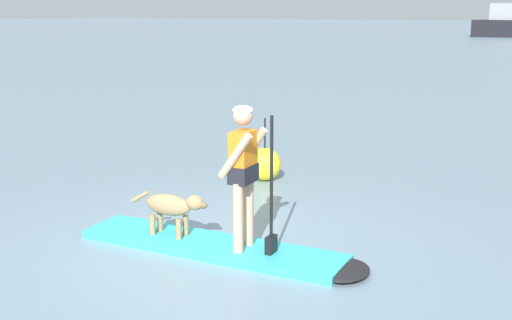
% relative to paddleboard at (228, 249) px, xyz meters
% --- Properties ---
extents(ground_plane, '(400.00, 400.00, 0.00)m').
position_rel_paddleboard_xyz_m(ground_plane, '(-0.23, -0.02, -0.05)').
color(ground_plane, slate).
extents(paddleboard, '(3.62, 1.08, 0.10)m').
position_rel_paddleboard_xyz_m(paddleboard, '(0.00, 0.00, 0.00)').
color(paddleboard, '#33B2BF').
rests_on(paddleboard, ground_plane).
extents(person_paddler, '(0.63, 0.51, 1.66)m').
position_rel_paddleboard_xyz_m(person_paddler, '(0.22, 0.02, 1.01)').
color(person_paddler, tan).
rests_on(person_paddler, paddleboard).
extents(dog, '(1.09, 0.28, 0.55)m').
position_rel_paddleboard_xyz_m(dog, '(-0.76, -0.08, 0.42)').
color(dog, '#997A51').
rests_on(dog, paddleboard).
extents(marker_buoy, '(0.55, 0.55, 1.05)m').
position_rel_paddleboard_xyz_m(marker_buoy, '(-1.38, 3.08, 0.23)').
color(marker_buoy, yellow).
rests_on(marker_buoy, ground_plane).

